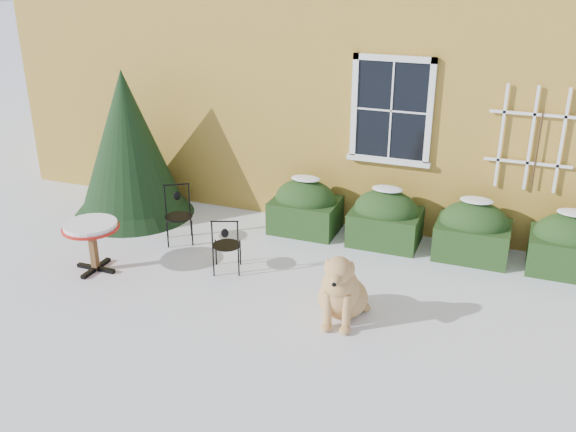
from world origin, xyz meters
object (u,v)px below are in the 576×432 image
at_px(evergreen_shrub, 129,158).
at_px(patio_chair_near, 226,244).
at_px(bistro_table, 91,231).
at_px(patio_chair_far, 178,214).
at_px(dog, 341,292).

relative_size(evergreen_shrub, patio_chair_near, 2.94).
bearing_deg(evergreen_shrub, patio_chair_near, -29.00).
bearing_deg(evergreen_shrub, bistro_table, -71.34).
bearing_deg(patio_chair_far, dog, -55.70).
distance_m(evergreen_shrub, patio_chair_far, 1.55).
xyz_separation_m(bistro_table, patio_chair_far, (0.61, 1.30, -0.16)).
xyz_separation_m(evergreen_shrub, dog, (4.28, -1.99, -0.60)).
relative_size(evergreen_shrub, dog, 2.24).
distance_m(bistro_table, patio_chair_far, 1.45).
distance_m(patio_chair_near, dog, 1.97).
distance_m(bistro_table, dog, 3.62).
height_order(evergreen_shrub, patio_chair_near, evergreen_shrub).
height_order(patio_chair_near, patio_chair_far, patio_chair_far).
distance_m(evergreen_shrub, patio_chair_near, 2.83).
bearing_deg(bistro_table, patio_chair_far, 64.82).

